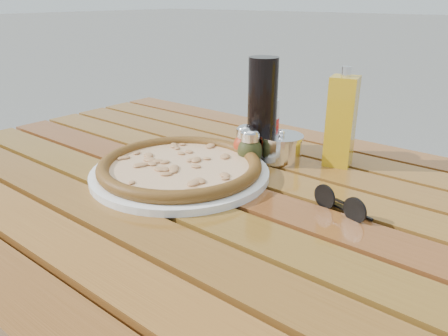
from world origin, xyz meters
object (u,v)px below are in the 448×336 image
Objects in this scene: plate at (180,173)px; pizza at (180,166)px; sunglasses at (340,204)px; olive_oil_cruet at (341,121)px; parmesan_tin at (281,148)px; table at (218,220)px; dark_bottle at (262,107)px; soda_can at (265,125)px; pepper_shaker at (245,143)px; oregano_shaker at (250,148)px.

plate is 0.99× the size of pizza.
plate is 0.33m from sunglasses.
olive_oil_cruet is 1.73× the size of parmesan_tin.
table is 0.12m from plate.
dark_bottle is 0.10m from parmesan_tin.
plate is at bearing -97.96° from soda_can.
dark_bottle reaches higher than pepper_shaker.
olive_oil_cruet is at bearing 131.19° from sunglasses.
oregano_shaker is 0.10m from dark_bottle.
table is 0.25m from sunglasses.
sunglasses is at bearing -30.47° from dark_bottle.
soda_can is 0.09m from parmesan_tin.
dark_bottle is (-0.04, 0.20, 0.19)m from table.
pepper_shaker is (-0.04, 0.15, 0.11)m from table.
olive_oil_cruet is at bearing 63.17° from table.
sunglasses is at bearing -34.18° from soda_can.
olive_oil_cruet is at bearing 16.75° from dark_bottle.
plate is at bearing -155.52° from sunglasses.
pizza reaches higher than plate.
pepper_shaker is (0.04, 0.16, 0.03)m from plate.
pepper_shaker is 0.37× the size of dark_bottle.
table is at bearing 7.75° from pizza.
pizza is at bearing -118.01° from parmesan_tin.
soda_can is (-0.03, 0.11, 0.02)m from oregano_shaker.
pizza is at bearing -36.87° from plate.
oregano_shaker is 0.68× the size of parmesan_tin.
oregano_shaker is at bearing -71.91° from soda_can.
olive_oil_cruet is at bearing 50.76° from plate.
oregano_shaker is at bearing 64.16° from pizza.
dark_bottle is 1.98× the size of sunglasses.
olive_oil_cruet is (0.17, 0.10, 0.06)m from pepper_shaker.
pepper_shaker and oregano_shaker have the same top height.
plate is 1.64× the size of dark_bottle.
olive_oil_cruet is (0.22, 0.27, 0.09)m from plate.
plate is at bearing -105.57° from pepper_shaker.
soda_can is at bearing 113.55° from dark_bottle.
pizza is 1.65× the size of dark_bottle.
parmesan_tin reaches higher than sunglasses.
sunglasses is (0.32, 0.06, 0.01)m from plate.
soda_can is at bearing 149.33° from parmesan_tin.
olive_oil_cruet is (0.18, 0.02, 0.04)m from soda_can.
dark_bottle is (-0.02, 0.07, 0.07)m from oregano_shaker.
olive_oil_cruet is at bearing 31.34° from pepper_shaker.
table is 0.18m from oregano_shaker.
parmesan_tin is at bearing 61.99° from plate.
dark_bottle reaches higher than parmesan_tin.
oregano_shaker is at bearing 98.17° from table.
dark_bottle reaches higher than olive_oil_cruet.
pizza is (-0.09, -0.01, 0.10)m from table.
dark_bottle reaches higher than oregano_shaker.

